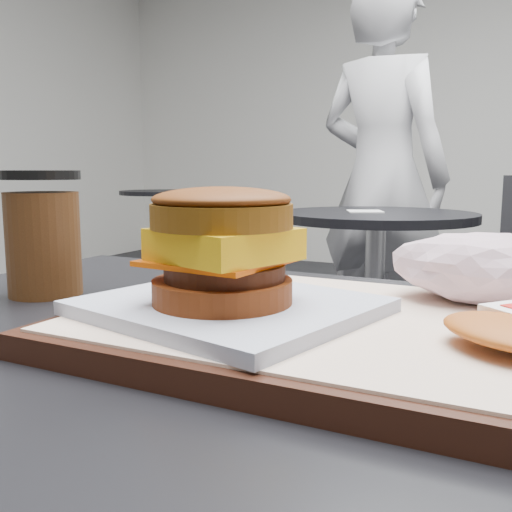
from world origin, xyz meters
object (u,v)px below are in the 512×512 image
Objects in this scene: breakfast_sandwich at (225,261)px; neighbor_table at (375,268)px; serving_tray at (343,329)px; coffee_cup at (43,238)px; crumpled_wrapper at (474,266)px; patron at (381,178)px.

breakfast_sandwich is 1.70m from neighbor_table.
serving_tray is 3.07× the size of coffee_cup.
breakfast_sandwich is 0.20m from crumpled_wrapper.
serving_tray is 0.32m from coffee_cup.
serving_tray is 3.04× the size of crumpled_wrapper.
neighbor_table is (-0.33, 1.64, -0.28)m from breakfast_sandwich.
neighbor_table is at bearing 118.82° from patron.
coffee_cup is at bearing 166.49° from breakfast_sandwich.
crumpled_wrapper is at bearing 10.69° from coffee_cup.
serving_tray is 0.13m from crumpled_wrapper.
crumpled_wrapper is at bearing 40.85° from breakfast_sandwich.
neighbor_table is at bearing 93.23° from coffee_cup.
patron is (-0.47, 2.23, 0.03)m from breakfast_sandwich.
neighbor_table is at bearing 101.40° from breakfast_sandwich.
breakfast_sandwich reaches higher than neighbor_table.
serving_tray is at bearing -75.73° from neighbor_table.
breakfast_sandwich is 1.80× the size of coffee_cup.
breakfast_sandwich is 1.79× the size of crumpled_wrapper.
breakfast_sandwich is 0.25m from coffee_cup.
serving_tray is 0.22× the size of patron.
serving_tray is 0.10m from breakfast_sandwich.
breakfast_sandwich is 0.30× the size of neighbor_table.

